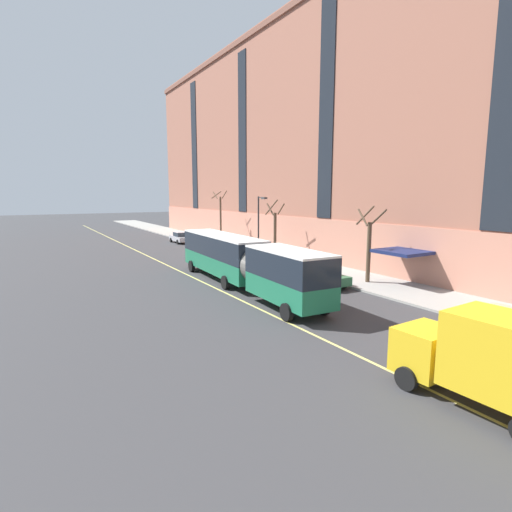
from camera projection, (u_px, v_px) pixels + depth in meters
ground_plane at (261, 297)px, 26.58m from camera, size 260.00×260.00×0.00m
sidewalk at (339, 274)px, 33.92m from camera, size 5.34×160.00×0.15m
apartment_facade at (445, 117)px, 33.70m from camera, size 15.20×110.00×26.45m
city_bus at (242, 260)px, 28.86m from camera, size 3.56×19.08×3.60m
parked_car_green_0 at (323, 276)px, 29.78m from camera, size 1.96×4.53×1.56m
parked_car_champagne_1 at (210, 246)px, 46.95m from camera, size 2.00×4.58×1.56m
parked_car_silver_3 at (181, 237)px, 56.06m from camera, size 2.04×4.50×1.56m
parked_car_champagne_5 at (502, 325)px, 18.59m from camera, size 2.00×4.48×1.56m
parked_car_silver_6 at (276, 264)px, 34.90m from camera, size 2.02×4.26×1.56m
parked_car_darkgray_7 at (237, 253)px, 41.42m from camera, size 2.14×4.73×1.56m
box_truck at (505, 361)px, 12.13m from camera, size 2.56×6.55×3.15m
street_tree_mid_block at (369, 245)px, 30.18m from camera, size 1.83×1.92×5.78m
street_tree_far_uptown at (275, 231)px, 41.15m from camera, size 1.56×1.59×6.10m
street_tree_far_downtown at (220, 218)px, 52.02m from camera, size 1.67×1.72×7.10m
street_lamp at (260, 221)px, 40.42m from camera, size 0.36×1.48×6.41m
fire_hydrant at (467, 310)px, 21.97m from camera, size 0.42×0.24×0.72m
lane_centerline at (221, 291)px, 28.35m from camera, size 0.16×140.00×0.01m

